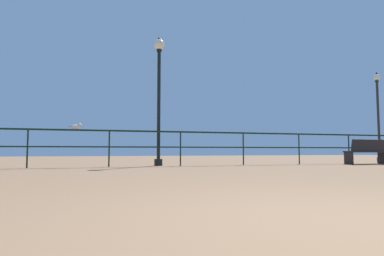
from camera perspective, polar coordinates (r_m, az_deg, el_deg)
name	(u,v)px	position (r m, az deg, el deg)	size (l,w,h in m)	color
ground_plane	(368,229)	(2.34, 28.61, -15.40)	(60.00, 60.00, 0.00)	#846244
pier_railing	(146,140)	(10.25, -8.09, -2.06)	(24.69, 0.05, 1.12)	black
bench_near_left	(368,150)	(13.55, 28.54, -3.43)	(1.81, 0.70, 0.90)	black
lamppost_center	(159,86)	(10.87, -5.85, 7.39)	(0.35, 0.35, 4.31)	black
lamppost_right	(378,112)	(15.50, 29.95, 2.53)	(0.27, 0.27, 3.79)	#2D261E
seagull_on_rail	(76,126)	(10.15, -19.72, 0.27)	(0.39, 0.17, 0.18)	silver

